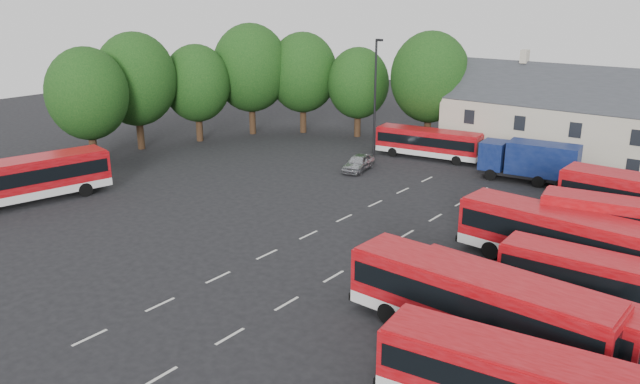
% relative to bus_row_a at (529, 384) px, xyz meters
% --- Properties ---
extents(ground, '(140.00, 140.00, 0.00)m').
position_rel_bus_row_a_xyz_m(ground, '(-17.97, 7.87, -1.84)').
color(ground, black).
rests_on(ground, ground).
extents(lane_markings, '(5.15, 33.80, 0.01)m').
position_rel_bus_row_a_xyz_m(lane_markings, '(-15.47, 9.87, -1.83)').
color(lane_markings, beige).
rests_on(lane_markings, ground).
extents(treeline, '(29.92, 32.59, 12.01)m').
position_rel_bus_row_a_xyz_m(treeline, '(-38.71, 27.24, 4.85)').
color(treeline, black).
rests_on(treeline, ground).
extents(bus_row_a, '(11.02, 3.76, 3.05)m').
position_rel_bus_row_a_xyz_m(bus_row_a, '(0.00, 0.00, 0.00)').
color(bus_row_a, silver).
rests_on(bus_row_a, ground).
extents(bus_row_b, '(12.08, 3.20, 3.39)m').
position_rel_bus_row_a_xyz_m(bus_row_b, '(-3.96, 4.41, 0.20)').
color(bus_row_b, silver).
rests_on(bus_row_b, ground).
extents(bus_row_c, '(10.65, 3.08, 2.97)m').
position_rel_bus_row_a_xyz_m(bus_row_c, '(-2.48, 5.59, -0.05)').
color(bus_row_c, silver).
rests_on(bus_row_c, ground).
extents(bus_row_d, '(10.16, 2.72, 2.85)m').
position_rel_bus_row_a_xyz_m(bus_row_d, '(-0.11, 10.76, -0.12)').
color(bus_row_d, silver).
rests_on(bus_row_d, ground).
extents(bus_row_e, '(12.23, 3.58, 3.41)m').
position_rel_bus_row_a_xyz_m(bus_row_e, '(-3.13, 14.49, 0.22)').
color(bus_row_e, silver).
rests_on(bus_row_e, ground).
extents(bus_dd_south, '(9.95, 3.78, 3.98)m').
position_rel_bus_row_a_xyz_m(bus_dd_south, '(-0.43, 17.05, 0.43)').
color(bus_dd_south, silver).
rests_on(bus_dd_south, ground).
extents(bus_west, '(5.04, 12.22, 3.37)m').
position_rel_bus_row_a_xyz_m(bus_west, '(-38.61, 2.12, 0.19)').
color(bus_west, silver).
rests_on(bus_west, ground).
extents(bus_north, '(10.07, 3.56, 2.79)m').
position_rel_bus_row_a_xyz_m(bus_north, '(-21.27, 32.09, -0.16)').
color(bus_north, silver).
rests_on(bus_north, ground).
extents(box_truck, '(8.01, 3.33, 3.40)m').
position_rel_bus_row_a_xyz_m(box_truck, '(-10.94, 30.31, 0.08)').
color(box_truck, black).
rests_on(box_truck, ground).
extents(silver_car, '(2.44, 4.47, 1.44)m').
position_rel_bus_row_a_xyz_m(silver_car, '(-24.09, 24.58, -1.11)').
color(silver_car, '#A2A5AA').
rests_on(silver_car, ground).
extents(lamppost, '(0.78, 0.40, 11.22)m').
position_rel_bus_row_a_xyz_m(lamppost, '(-24.37, 27.45, 4.15)').
color(lamppost, black).
rests_on(lamppost, ground).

